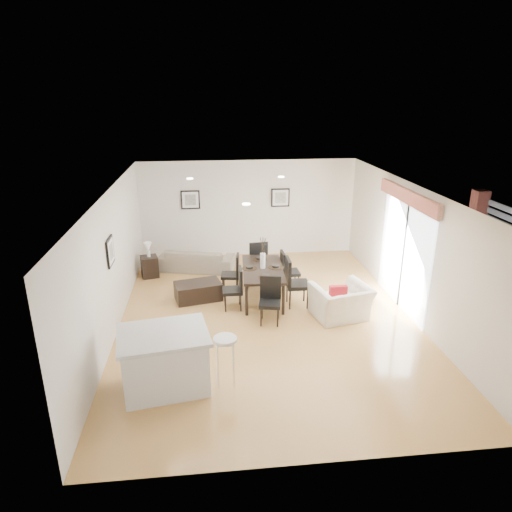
{
  "coord_description": "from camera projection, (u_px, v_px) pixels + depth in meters",
  "views": [
    {
      "loc": [
        -1.16,
        -8.43,
        4.44
      ],
      "look_at": [
        -0.18,
        0.4,
        1.23
      ],
      "focal_mm": 32.0,
      "sensor_mm": 36.0,
      "label": 1
    }
  ],
  "objects": [
    {
      "name": "ground",
      "position": [
        267.0,
        318.0,
        9.51
      ],
      "size": [
        8.0,
        8.0,
        0.0
      ],
      "primitive_type": "plane",
      "color": "tan",
      "rests_on": "ground"
    },
    {
      "name": "wall_back",
      "position": [
        248.0,
        209.0,
        12.79
      ],
      "size": [
        6.0,
        0.04,
        2.7
      ],
      "primitive_type": "cube",
      "color": "silver",
      "rests_on": "ground"
    },
    {
      "name": "wall_front",
      "position": [
        313.0,
        373.0,
        5.31
      ],
      "size": [
        6.0,
        0.04,
        2.7
      ],
      "primitive_type": "cube",
      "color": "silver",
      "rests_on": "ground"
    },
    {
      "name": "wall_left",
      "position": [
        112.0,
        263.0,
        8.74
      ],
      "size": [
        0.04,
        8.0,
        2.7
      ],
      "primitive_type": "cube",
      "color": "silver",
      "rests_on": "ground"
    },
    {
      "name": "wall_right",
      "position": [
        412.0,
        251.0,
        9.36
      ],
      "size": [
        0.04,
        8.0,
        2.7
      ],
      "primitive_type": "cube",
      "color": "silver",
      "rests_on": "ground"
    },
    {
      "name": "ceiling",
      "position": [
        268.0,
        190.0,
        8.59
      ],
      "size": [
        6.0,
        8.0,
        0.02
      ],
      "primitive_type": "cube",
      "color": "white",
      "rests_on": "wall_back"
    },
    {
      "name": "sofa",
      "position": [
        197.0,
        259.0,
        12.0
      ],
      "size": [
        2.07,
        1.21,
        0.57
      ],
      "primitive_type": "imported",
      "rotation": [
        0.0,
        0.0,
        2.89
      ],
      "color": "gray",
      "rests_on": "ground"
    },
    {
      "name": "armchair",
      "position": [
        341.0,
        302.0,
        9.4
      ],
      "size": [
        1.28,
        1.18,
        0.71
      ],
      "primitive_type": "imported",
      "rotation": [
        0.0,
        0.0,
        3.36
      ],
      "color": "white",
      "rests_on": "ground"
    },
    {
      "name": "courtyard_plant_b",
      "position": [
        489.0,
        274.0,
        10.88
      ],
      "size": [
        0.47,
        0.47,
        0.68
      ],
      "primitive_type": "imported",
      "rotation": [
        0.0,
        0.0,
        -0.29
      ],
      "color": "#3E5D28",
      "rests_on": "ground"
    },
    {
      "name": "dining_table",
      "position": [
        263.0,
        271.0,
        10.19
      ],
      "size": [
        1.0,
        1.83,
        0.74
      ],
      "rotation": [
        0.0,
        0.0,
        -0.06
      ],
      "color": "black",
      "rests_on": "ground"
    },
    {
      "name": "dining_chair_wnear",
      "position": [
        236.0,
        286.0,
        9.76
      ],
      "size": [
        0.42,
        0.42,
        0.93
      ],
      "rotation": [
        0.0,
        0.0,
        -1.57
      ],
      "color": "black",
      "rests_on": "ground"
    },
    {
      "name": "dining_chair_wfar",
      "position": [
        233.0,
        271.0,
        10.58
      ],
      "size": [
        0.46,
        0.46,
        0.91
      ],
      "rotation": [
        0.0,
        0.0,
        -1.7
      ],
      "color": "black",
      "rests_on": "ground"
    },
    {
      "name": "dining_chair_enear",
      "position": [
        293.0,
        280.0,
        9.85
      ],
      "size": [
        0.5,
        0.5,
        1.1
      ],
      "rotation": [
        0.0,
        0.0,
        1.56
      ],
      "color": "black",
      "rests_on": "ground"
    },
    {
      "name": "dining_chair_efar",
      "position": [
        287.0,
        269.0,
        10.71
      ],
      "size": [
        0.44,
        0.44,
        0.94
      ],
      "rotation": [
        0.0,
        0.0,
        1.61
      ],
      "color": "black",
      "rests_on": "ground"
    },
    {
      "name": "dining_chair_head",
      "position": [
        270.0,
        297.0,
        9.2
      ],
      "size": [
        0.5,
        0.5,
        0.95
      ],
      "rotation": [
        0.0,
        0.0,
        -0.2
      ],
      "color": "black",
      "rests_on": "ground"
    },
    {
      "name": "dining_chair_foot",
      "position": [
        258.0,
        258.0,
        11.24
      ],
      "size": [
        0.5,
        0.5,
        1.02
      ],
      "rotation": [
        0.0,
        0.0,
        3.25
      ],
      "color": "black",
      "rests_on": "ground"
    },
    {
      "name": "vase",
      "position": [
        263.0,
        256.0,
        10.06
      ],
      "size": [
        0.93,
        1.42,
        0.72
      ],
      "color": "white",
      "rests_on": "dining_table"
    },
    {
      "name": "coffee_table",
      "position": [
        198.0,
        291.0,
        10.29
      ],
      "size": [
        1.12,
        0.82,
        0.4
      ],
      "primitive_type": "cube",
      "rotation": [
        0.0,
        0.0,
        0.23
      ],
      "color": "black",
      "rests_on": "ground"
    },
    {
      "name": "side_table",
      "position": [
        150.0,
        267.0,
        11.54
      ],
      "size": [
        0.49,
        0.49,
        0.54
      ],
      "primitive_type": "cube",
      "rotation": [
        0.0,
        0.0,
        0.26
      ],
      "color": "black",
      "rests_on": "ground"
    },
    {
      "name": "table_lamp",
      "position": [
        148.0,
        248.0,
        11.37
      ],
      "size": [
        0.2,
        0.2,
        0.37
      ],
      "color": "white",
      "rests_on": "side_table"
    },
    {
      "name": "cushion",
      "position": [
        338.0,
        294.0,
        9.21
      ],
      "size": [
        0.36,
        0.12,
        0.36
      ],
      "primitive_type": "cube",
      "rotation": [
        0.0,
        0.0,
        3.13
      ],
      "color": "maroon",
      "rests_on": "armchair"
    },
    {
      "name": "kitchen_island",
      "position": [
        165.0,
        360.0,
        7.13
      ],
      "size": [
        1.53,
        1.27,
        0.96
      ],
      "rotation": [
        0.0,
        0.0,
        0.16
      ],
      "color": "white",
      "rests_on": "ground"
    },
    {
      "name": "bar_stool",
      "position": [
        225.0,
        344.0,
        7.15
      ],
      "size": [
        0.37,
        0.37,
        0.82
      ],
      "color": "white",
      "rests_on": "ground"
    },
    {
      "name": "framed_print_back_left",
      "position": [
        190.0,
        200.0,
        12.49
      ],
      "size": [
        0.52,
        0.04,
        0.52
      ],
      "color": "black",
      "rests_on": "wall_back"
    },
    {
      "name": "framed_print_back_right",
      "position": [
        280.0,
        198.0,
        12.75
      ],
      "size": [
        0.52,
        0.04,
        0.52
      ],
      "color": "black",
      "rests_on": "wall_back"
    },
    {
      "name": "framed_print_left_wall",
      "position": [
        110.0,
        251.0,
        8.45
      ],
      "size": [
        0.04,
        0.52,
        0.52
      ],
      "rotation": [
        0.0,
        0.0,
        1.57
      ],
      "color": "black",
      "rests_on": "wall_left"
    },
    {
      "name": "sliding_door",
      "position": [
        406.0,
        233.0,
        9.53
      ],
      "size": [
        0.12,
        2.7,
        2.57
      ],
      "color": "white",
      "rests_on": "wall_right"
    }
  ]
}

